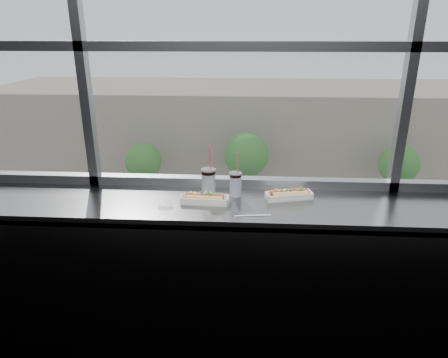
# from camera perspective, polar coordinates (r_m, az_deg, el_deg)

# --- Properties ---
(wall_back_lower) EXTENTS (6.00, 0.00, 6.00)m
(wall_back_lower) POSITION_cam_1_polar(r_m,az_deg,el_deg) (2.95, 2.25, -11.00)
(wall_back_lower) COLOR black
(wall_back_lower) RESTS_ON ground
(counter) EXTENTS (6.00, 0.55, 0.06)m
(counter) POSITION_cam_1_polar(r_m,az_deg,el_deg) (2.46, 2.26, -3.98)
(counter) COLOR gray
(counter) RESTS_ON ground
(counter_fascia) EXTENTS (6.00, 0.04, 1.04)m
(counter_fascia) POSITION_cam_1_polar(r_m,az_deg,el_deg) (2.51, 1.93, -17.29)
(counter_fascia) COLOR gray
(counter_fascia) RESTS_ON ground
(hotdog_tray_left) EXTENTS (0.29, 0.11, 0.07)m
(hotdog_tray_left) POSITION_cam_1_polar(r_m,az_deg,el_deg) (2.43, -2.78, -2.81)
(hotdog_tray_left) COLOR white
(hotdog_tray_left) RESTS_ON counter
(hotdog_tray_right) EXTENTS (0.30, 0.16, 0.07)m
(hotdog_tray_right) POSITION_cam_1_polar(r_m,az_deg,el_deg) (2.52, 9.26, -2.18)
(hotdog_tray_right) COLOR white
(hotdog_tray_right) RESTS_ON counter
(soda_cup_left) EXTENTS (0.09, 0.09, 0.34)m
(soda_cup_left) POSITION_cam_1_polar(r_m,az_deg,el_deg) (2.50, -2.21, -0.34)
(soda_cup_left) COLOR white
(soda_cup_left) RESTS_ON counter
(soda_cup_right) EXTENTS (0.08, 0.08, 0.30)m
(soda_cup_right) POSITION_cam_1_polar(r_m,az_deg,el_deg) (2.51, 1.65, -0.59)
(soda_cup_right) COLOR white
(soda_cup_right) RESTS_ON counter
(loose_straw) EXTENTS (0.21, 0.03, 0.01)m
(loose_straw) POSITION_cam_1_polar(r_m,az_deg,el_deg) (2.28, 4.13, -5.23)
(loose_straw) COLOR white
(loose_straw) RESTS_ON counter
(wrapper) EXTENTS (0.10, 0.07, 0.02)m
(wrapper) POSITION_cam_1_polar(r_m,az_deg,el_deg) (2.41, -8.39, -3.71)
(wrapper) COLOR silver
(wrapper) RESTS_ON counter
(plaza_ground) EXTENTS (120.00, 120.00, 0.00)m
(plaza_ground) POSITION_cam_1_polar(r_m,az_deg,el_deg) (47.84, 3.39, 4.44)
(plaza_ground) COLOR beige
(plaza_ground) RESTS_ON ground
(street_asphalt) EXTENTS (80.00, 10.00, 0.06)m
(street_asphalt) POSITION_cam_1_polar(r_m,az_deg,el_deg) (26.03, 3.04, -9.78)
(street_asphalt) COLOR black
(street_asphalt) RESTS_ON plaza_ground
(far_sidewalk) EXTENTS (80.00, 6.00, 0.04)m
(far_sidewalk) POSITION_cam_1_polar(r_m,az_deg,el_deg) (33.20, 3.21, -2.86)
(far_sidewalk) COLOR beige
(far_sidewalk) RESTS_ON plaza_ground
(far_building) EXTENTS (50.00, 14.00, 8.00)m
(far_building) POSITION_cam_1_polar(r_m,az_deg,el_deg) (41.53, 3.45, 7.67)
(far_building) COLOR gray
(far_building) RESTS_ON plaza_ground
(car_far_a) EXTENTS (3.00, 6.62, 2.17)m
(car_far_a) POSITION_cam_1_polar(r_m,az_deg,el_deg) (31.23, -18.14, -3.21)
(car_far_a) COLOR black
(car_far_a) RESTS_ON street_asphalt
(car_far_c) EXTENTS (3.11, 6.54, 2.12)m
(car_far_c) POSITION_cam_1_polar(r_m,az_deg,el_deg) (31.40, 25.42, -4.14)
(car_far_c) COLOR beige
(car_far_c) RESTS_ON street_asphalt
(car_near_d) EXTENTS (2.99, 6.54, 2.14)m
(car_near_d) POSITION_cam_1_polar(r_m,az_deg,el_deg) (22.68, 16.98, -12.47)
(car_near_d) COLOR beige
(car_near_d) RESTS_ON street_asphalt
(car_far_b) EXTENTS (3.15, 6.45, 2.08)m
(car_far_b) POSITION_cam_1_polar(r_m,az_deg,el_deg) (29.12, 5.07, -4.04)
(car_far_b) COLOR maroon
(car_far_b) RESTS_ON street_asphalt
(pedestrian_c) EXTENTS (0.64, 0.86, 1.93)m
(pedestrian_c) POSITION_cam_1_polar(r_m,az_deg,el_deg) (32.40, 13.76, -2.16)
(pedestrian_c) COLOR #66605B
(pedestrian_c) RESTS_ON far_sidewalk
(pedestrian_b) EXTENTS (0.65, 0.87, 1.95)m
(pedestrian_b) POSITION_cam_1_polar(r_m,az_deg,el_deg) (33.90, 3.24, -0.54)
(pedestrian_b) COLOR #66605B
(pedestrian_b) RESTS_ON far_sidewalk
(pedestrian_d) EXTENTS (0.88, 0.66, 1.98)m
(pedestrian_d) POSITION_cam_1_polar(r_m,az_deg,el_deg) (33.52, 21.93, -2.28)
(pedestrian_d) COLOR #66605B
(pedestrian_d) RESTS_ON far_sidewalk
(tree_left) EXTENTS (2.96, 2.96, 4.63)m
(tree_left) POSITION_cam_1_polar(r_m,az_deg,el_deg) (33.21, -11.46, 2.51)
(tree_left) COLOR #47382B
(tree_left) RESTS_ON far_sidewalk
(tree_center) EXTENTS (3.62, 3.62, 5.66)m
(tree_center) POSITION_cam_1_polar(r_m,az_deg,el_deg) (31.89, 3.18, 3.46)
(tree_center) COLOR #47382B
(tree_center) RESTS_ON far_sidewalk
(tree_right) EXTENTS (3.14, 3.14, 4.91)m
(tree_right) POSITION_cam_1_polar(r_m,az_deg,el_deg) (34.16, 23.68, 1.99)
(tree_right) COLOR #47382B
(tree_right) RESTS_ON far_sidewalk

